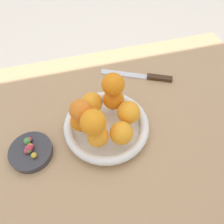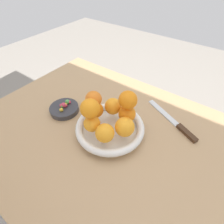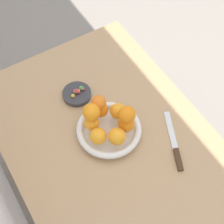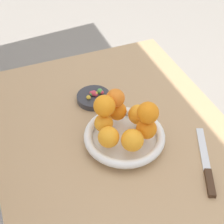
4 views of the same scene
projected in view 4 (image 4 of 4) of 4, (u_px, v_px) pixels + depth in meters
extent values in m
cube|color=tan|center=(123.00, 153.00, 1.07)|extent=(1.10, 0.76, 0.04)
cylinder|color=tan|center=(141.00, 114.00, 1.74)|extent=(0.05, 0.05, 0.70)
cylinder|color=tan|center=(15.00, 149.00, 1.57)|extent=(0.05, 0.05, 0.70)
cylinder|color=white|center=(124.00, 140.00, 1.07)|extent=(0.21, 0.21, 0.01)
torus|color=white|center=(124.00, 136.00, 1.06)|extent=(0.25, 0.25, 0.03)
cylinder|color=#333338|center=(94.00, 98.00, 1.22)|extent=(0.12, 0.12, 0.02)
sphere|color=orange|center=(109.00, 138.00, 0.99)|extent=(0.06, 0.06, 0.06)
sphere|color=orange|center=(132.00, 140.00, 0.98)|extent=(0.07, 0.07, 0.07)
sphere|color=orange|center=(146.00, 129.00, 1.02)|extent=(0.06, 0.06, 0.06)
sphere|color=orange|center=(138.00, 115.00, 1.06)|extent=(0.06, 0.06, 0.06)
sphere|color=orange|center=(117.00, 111.00, 1.08)|extent=(0.06, 0.06, 0.06)
sphere|color=orange|center=(104.00, 123.00, 1.04)|extent=(0.06, 0.06, 0.06)
sphere|color=orange|center=(148.00, 113.00, 0.98)|extent=(0.06, 0.06, 0.06)
sphere|color=orange|center=(115.00, 98.00, 1.03)|extent=(0.06, 0.06, 0.06)
sphere|color=orange|center=(104.00, 106.00, 1.00)|extent=(0.07, 0.07, 0.07)
sphere|color=#4C9947|center=(92.00, 94.00, 1.20)|extent=(0.02, 0.02, 0.02)
sphere|color=#C6384C|center=(102.00, 92.00, 1.21)|extent=(0.01, 0.01, 0.01)
sphere|color=#C6384C|center=(94.00, 93.00, 1.20)|extent=(0.02, 0.02, 0.02)
sphere|color=#C6384C|center=(92.00, 93.00, 1.21)|extent=(0.02, 0.02, 0.02)
sphere|color=gold|center=(94.00, 94.00, 1.20)|extent=(0.02, 0.02, 0.02)
sphere|color=#4C9947|center=(100.00, 91.00, 1.21)|extent=(0.02, 0.02, 0.02)
sphere|color=#C6384C|center=(96.00, 94.00, 1.20)|extent=(0.01, 0.01, 0.01)
sphere|color=gold|center=(89.00, 97.00, 1.19)|extent=(0.02, 0.02, 0.02)
cube|color=#3F2819|center=(210.00, 183.00, 0.95)|extent=(0.09, 0.06, 0.01)
cube|color=silver|center=(203.00, 149.00, 1.05)|extent=(0.16, 0.09, 0.01)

